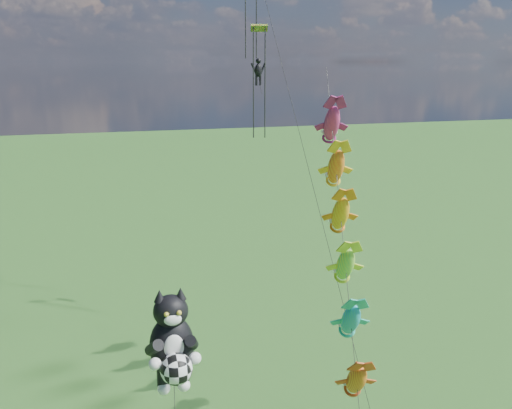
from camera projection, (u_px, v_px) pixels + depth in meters
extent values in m
ellipsoid|color=black|center=(172.00, 346.00, 25.83)|extent=(2.24, 1.92, 2.97)
ellipsoid|color=black|center=(171.00, 311.00, 25.32)|extent=(1.75, 1.62, 1.50)
cone|color=black|center=(160.00, 296.00, 25.00)|extent=(0.58, 0.58, 0.56)
cone|color=black|center=(181.00, 293.00, 25.25)|extent=(0.58, 0.58, 0.56)
ellipsoid|color=white|center=(173.00, 320.00, 24.79)|extent=(0.82, 0.49, 0.54)
ellipsoid|color=white|center=(174.00, 348.00, 25.12)|extent=(0.97, 0.47, 1.22)
sphere|color=gold|center=(166.00, 314.00, 24.58)|extent=(0.22, 0.22, 0.22)
sphere|color=gold|center=(179.00, 313.00, 24.73)|extent=(0.22, 0.22, 0.22)
sphere|color=white|center=(155.00, 364.00, 24.74)|extent=(0.56, 0.56, 0.56)
sphere|color=white|center=(195.00, 358.00, 25.22)|extent=(0.56, 0.56, 0.56)
sphere|color=white|center=(164.00, 388.00, 26.06)|extent=(0.59, 0.59, 0.59)
sphere|color=white|center=(184.00, 385.00, 26.31)|extent=(0.59, 0.59, 0.59)
sphere|color=white|center=(176.00, 369.00, 24.78)|extent=(1.42, 1.42, 1.42)
cylinder|color=black|center=(345.00, 266.00, 28.59)|extent=(3.87, 15.37, 19.37)
ellipsoid|color=orange|center=(356.00, 380.00, 26.25)|extent=(1.42, 2.49, 2.59)
ellipsoid|color=#1988BF|center=(351.00, 320.00, 27.44)|extent=(1.42, 2.49, 2.59)
ellipsoid|color=green|center=(345.00, 264.00, 28.63)|extent=(1.42, 2.49, 2.59)
ellipsoid|color=yellow|center=(340.00, 214.00, 29.82)|extent=(1.42, 2.49, 2.59)
ellipsoid|color=red|center=(336.00, 167.00, 31.01)|extent=(1.42, 2.49, 2.59)
ellipsoid|color=#D8336F|center=(332.00, 124.00, 32.20)|extent=(1.42, 2.49, 2.59)
cylinder|color=black|center=(307.00, 161.00, 34.59)|extent=(2.26, 16.95, 27.56)
cube|color=green|center=(259.00, 28.00, 37.19)|extent=(1.11, 0.46, 0.49)
cylinder|color=black|center=(254.00, 85.00, 37.98)|extent=(0.08, 0.08, 7.33)
cylinder|color=black|center=(265.00, 85.00, 38.19)|extent=(0.08, 0.08, 7.33)
cylinder|color=black|center=(245.00, 2.00, 39.64)|extent=(0.08, 0.08, 8.07)
cylinder|color=black|center=(256.00, 2.00, 39.85)|extent=(0.08, 0.08, 8.07)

